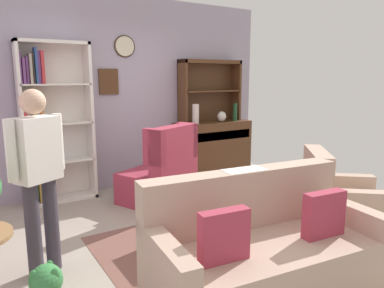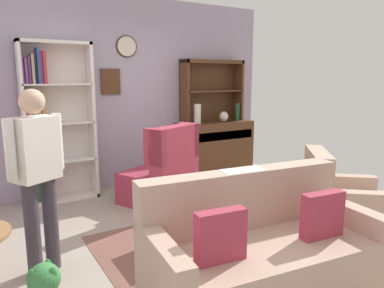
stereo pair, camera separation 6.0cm
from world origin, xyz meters
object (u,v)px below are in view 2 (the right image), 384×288
Objects in this scene: bottle_wine at (237,112)px; couch_floral at (260,251)px; bookshelf at (52,125)px; vase_round at (224,117)px; armchair_floral at (340,206)px; book_stack at (200,201)px; vase_tall at (197,114)px; potted_plant_small at (44,281)px; sideboard at (215,146)px; person_reading at (37,169)px; sideboard_hutch at (212,82)px; wingback_chair at (163,175)px; coffee_table at (202,209)px.

bottle_wine is 0.16× the size of couch_floral.
vase_round is at bearing -3.27° from bookshelf.
armchair_floral is 5.20× the size of book_stack.
armchair_floral is at bearing -83.61° from vase_tall.
potted_plant_small is (-3.45, -2.19, -0.88)m from bottle_wine.
bookshelf is at bearing 176.58° from bottle_wine.
vase_tall is (2.14, -0.17, 0.04)m from bookshelf.
sideboard is 4.17× the size of vase_tall.
vase_tall is 0.17× the size of couch_floral.
bottle_wine is at bearing -12.89° from sideboard.
potted_plant_small is 0.21× the size of person_reading.
bookshelf is 10.12× the size of book_stack.
bottle_wine is at bearing -26.96° from sideboard_hutch.
wingback_chair is 1.25m from coffee_table.
vase_tall is 1.06× the size of bottle_wine.
couch_floral is at bearing -96.00° from wingback_chair.
person_reading is at bearing -149.12° from sideboard.
coffee_table is (-1.42, 0.55, 0.06)m from armchair_floral.
wingback_chair is (-1.35, -0.88, -1.18)m from sideboard_hutch.
wingback_chair is (0.23, 2.15, 0.07)m from couch_floral.
vase_round is at bearing -53.52° from sideboard_hutch.
potted_plant_small is 1.57× the size of book_stack.
book_stack is (-1.16, -1.93, -0.63)m from vase_tall.
vase_round is 3.56m from person_reading.
bottle_wine is 0.37× the size of coffee_table.
sideboard_hutch is 3.37× the size of potted_plant_small.
vase_tall is (-0.39, -0.19, -0.48)m from sideboard_hutch.
couch_floral is 1.79× the size of wingback_chair.
bottle_wine is 0.19× the size of person_reading.
couch_floral is 0.91m from book_stack.
person_reading is at bearing 170.90° from book_stack.
coffee_table is (-1.53, -2.11, -1.21)m from sideboard_hutch.
person_reading reaches higher than couch_floral.
vase_tall is at bearing 35.73° from wingback_chair.
sideboard is 2.52m from coffee_table.
person_reading is (-0.46, -1.87, -0.13)m from bookshelf.
vase_tall reaches higher than wingback_chair.
person_reading reaches higher than sideboard.
person_reading is (-1.41, 1.13, 0.59)m from couch_floral.
couch_floral is (0.95, -3.00, -0.72)m from bookshelf.
coffee_table is (-1.14, -1.92, -0.72)m from vase_tall.
bottle_wine is 2.80m from book_stack.
sideboard_hutch is (-0.00, 0.11, 1.05)m from sideboard.
person_reading reaches higher than book_stack.
bookshelf is 1.35× the size of person_reading.
sideboard is 1.24× the size of wingback_chair.
vase_tall is at bearing -178.51° from vase_round.
bookshelf is 1.95× the size of armchair_floral.
potted_plant_small is 0.41× the size of coffee_table.
wingback_chair reaches higher than armchair_floral.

